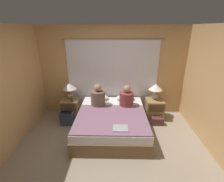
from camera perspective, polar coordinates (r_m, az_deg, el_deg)
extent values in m
plane|color=gray|center=(3.65, -0.37, -20.13)|extent=(16.00, 16.00, 0.00)
cube|color=tan|center=(4.68, 0.21, 6.92)|extent=(4.22, 0.06, 2.50)
cube|color=silver|center=(4.67, 0.19, 4.52)|extent=(2.55, 0.02, 2.13)
cylinder|color=brown|center=(4.48, 0.21, 17.92)|extent=(2.75, 0.02, 0.02)
cube|color=brown|center=(4.13, -0.09, -11.83)|extent=(1.67, 1.93, 0.32)
cube|color=white|center=(4.00, -0.09, -8.81)|extent=(1.63, 1.89, 0.19)
cube|color=#937047|center=(4.80, -14.26, -5.82)|extent=(0.47, 0.45, 0.55)
cube|color=#4C3823|center=(4.55, -15.15, -5.61)|extent=(0.41, 0.02, 0.20)
cube|color=#937047|center=(4.76, 14.59, -6.10)|extent=(0.47, 0.45, 0.55)
cube|color=#4C3823|center=(4.50, 15.38, -5.90)|extent=(0.41, 0.02, 0.20)
ellipsoid|color=#B2A899|center=(4.73, -14.41, -1.66)|extent=(0.18, 0.18, 0.14)
cylinder|color=#B2A893|center=(4.68, -14.56, -0.09)|extent=(0.02, 0.02, 0.14)
cone|color=white|center=(4.62, -14.73, 1.64)|extent=(0.37, 0.37, 0.16)
ellipsoid|color=#B2A899|center=(4.69, 14.78, -1.91)|extent=(0.18, 0.18, 0.14)
cylinder|color=#B2A893|center=(4.63, 14.94, -0.33)|extent=(0.02, 0.02, 0.14)
cone|color=white|center=(4.58, 15.12, 1.42)|extent=(0.37, 0.37, 0.16)
ellipsoid|color=silver|center=(4.63, -4.42, -2.32)|extent=(0.51, 0.32, 0.12)
ellipsoid|color=silver|center=(4.62, 4.69, -2.40)|extent=(0.51, 0.32, 0.12)
cube|color=slate|center=(3.69, -0.20, -9.62)|extent=(1.61, 1.28, 0.03)
cylinder|color=brown|center=(4.23, -4.93, -2.62)|extent=(0.37, 0.37, 0.40)
sphere|color=#A87A5B|center=(4.12, -5.06, 1.11)|extent=(0.19, 0.19, 0.19)
cylinder|color=brown|center=(4.22, 5.10, -2.86)|extent=(0.37, 0.37, 0.38)
sphere|color=#A87A5B|center=(4.11, 5.22, 0.70)|extent=(0.19, 0.19, 0.19)
cylinder|color=#513819|center=(4.51, -13.92, -2.59)|extent=(0.06, 0.06, 0.17)
cylinder|color=#513819|center=(4.46, -14.05, -1.25)|extent=(0.02, 0.02, 0.06)
cube|color=#9EA0A5|center=(3.33, 3.06, -12.93)|extent=(0.30, 0.24, 0.02)
cube|color=#333D56|center=(4.50, -15.57, -9.29)|extent=(0.33, 0.18, 0.37)
cube|color=#283045|center=(4.41, -15.82, -7.80)|extent=(0.30, 0.19, 0.08)
cube|color=brown|center=(4.54, 15.69, -10.20)|extent=(0.30, 0.15, 0.20)
torus|color=#492B27|center=(4.47, 15.87, -8.64)|extent=(0.23, 0.02, 0.23)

